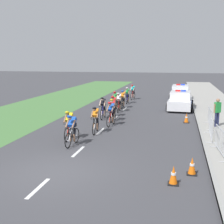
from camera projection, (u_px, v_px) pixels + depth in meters
The scene contains 26 objects.
ground_plane at pixel (56, 172), 11.17m from camera, with size 160.00×160.00×0.00m, color #424247.
sidewalk_slab at pixel (220, 113), 23.05m from camera, with size 3.83×60.00×0.12m, color #A3A099.
kerb_edge at pixel (195, 112), 23.44m from camera, with size 0.16×60.00×0.13m, color #9E9E99.
grass_verge at pixel (41, 107), 26.17m from camera, with size 7.00×60.00×0.01m, color #4C7F42.
lane_markings_centre at pixel (101, 131), 17.47m from camera, with size 0.14×17.60×0.01m.
cyclist_lead at pixel (72, 129), 14.46m from camera, with size 0.43×1.72×1.56m.
cyclist_second at pixel (69, 124), 15.56m from camera, with size 0.43×1.72×1.56m.
cyclist_third at pixel (95, 119), 16.87m from camera, with size 0.44×1.72×1.56m.
cyclist_fourth at pixel (111, 113), 18.77m from camera, with size 0.45×1.72×1.56m.
cyclist_fifth at pixel (112, 109), 20.11m from camera, with size 0.42×1.72×1.56m.
cyclist_sixth at pixel (113, 106), 21.66m from camera, with size 0.42×1.72×1.56m.
cyclist_seventh at pixel (103, 107), 20.95m from camera, with size 0.43×1.72×1.56m.
cyclist_eighth at pixel (115, 100), 24.57m from camera, with size 0.43×1.72×1.56m.
cyclist_ninth at pixel (119, 102), 23.63m from camera, with size 0.43×1.72×1.56m.
cyclist_tenth at pixel (127, 95), 28.03m from camera, with size 0.42×1.72×1.56m.
cyclist_eleventh at pixel (123, 99), 25.36m from camera, with size 0.42×1.72×1.56m.
cyclist_twelfth at pixel (133, 92), 30.76m from camera, with size 0.45×1.72×1.56m.
police_car_nearest at pixel (180, 101), 24.86m from camera, with size 2.18×4.49×1.59m.
police_car_second at pixel (180, 93), 30.68m from camera, with size 2.13×4.47×1.59m.
crowd_barrier_front at pixel (221, 142), 12.78m from camera, with size 0.67×2.32×1.07m.
crowd_barrier_middle at pixel (211, 128), 15.46m from camera, with size 0.57×2.32×1.07m.
crowd_barrier_rear at pixel (210, 118), 18.06m from camera, with size 0.51×2.32×1.07m.
traffic_cone_near at pixel (186, 118), 19.66m from camera, with size 0.36×0.36×0.64m.
traffic_cone_mid at pixel (192, 166), 10.89m from camera, with size 0.36×0.36×0.64m.
traffic_cone_far at pixel (173, 175), 10.04m from camera, with size 0.36×0.36×0.64m.
spectator_back at pixel (217, 110), 17.95m from camera, with size 0.46×0.39×1.68m.
Camera 1 is at (4.30, -9.92, 4.12)m, focal length 48.80 mm.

